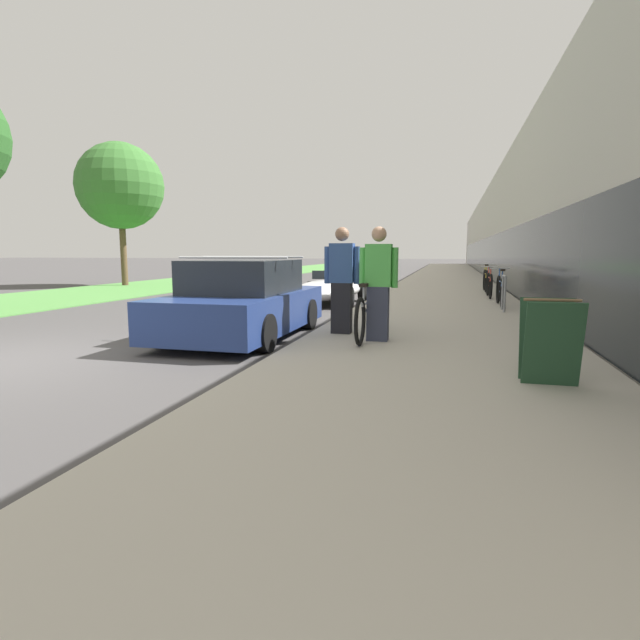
# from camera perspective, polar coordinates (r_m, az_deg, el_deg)

# --- Properties ---
(sidewalk_slab) EXTENTS (4.26, 70.00, 0.15)m
(sidewalk_slab) POSITION_cam_1_polar(r_m,az_deg,el_deg) (26.46, 14.22, 4.38)
(sidewalk_slab) COLOR #BCB5A5
(sidewalk_slab) RESTS_ON ground
(storefront_facade) EXTENTS (10.01, 70.00, 5.38)m
(storefront_facade) POSITION_cam_1_polar(r_m,az_deg,el_deg) (35.14, 26.38, 8.85)
(storefront_facade) COLOR #BCB7AD
(storefront_facade) RESTS_ON ground
(lawn_strip) EXTENTS (5.53, 70.00, 0.03)m
(lawn_strip) POSITION_cam_1_polar(r_m,az_deg,el_deg) (33.11, -8.55, 5.06)
(lawn_strip) COLOR #518E42
(lawn_strip) RESTS_ON ground
(tandem_bicycle) EXTENTS (0.52, 2.34, 0.91)m
(tandem_bicycle) POSITION_cam_1_polar(r_m,az_deg,el_deg) (8.15, 5.58, 0.75)
(tandem_bicycle) COLOR black
(tandem_bicycle) RESTS_ON sidewalk_slab
(person_rider) EXTENTS (0.60, 0.24, 1.77)m
(person_rider) POSITION_cam_1_polar(r_m,az_deg,el_deg) (7.80, 6.68, 4.11)
(person_rider) COLOR #33384C
(person_rider) RESTS_ON sidewalk_slab
(person_bystander) EXTENTS (0.61, 0.24, 1.80)m
(person_bystander) POSITION_cam_1_polar(r_m,az_deg,el_deg) (8.48, 2.52, 4.54)
(person_bystander) COLOR black
(person_bystander) RESTS_ON sidewalk_slab
(bike_rack_hoop) EXTENTS (0.05, 0.60, 0.84)m
(bike_rack_hoop) POSITION_cam_1_polar(r_m,az_deg,el_deg) (12.50, 20.27, 3.32)
(bike_rack_hoop) COLOR gray
(bike_rack_hoop) RESTS_ON sidewalk_slab
(cruiser_bike_nearest) EXTENTS (0.52, 1.87, 0.96)m
(cruiser_bike_nearest) POSITION_cam_1_polar(r_m,az_deg,el_deg) (13.80, 19.91, 3.25)
(cruiser_bike_nearest) COLOR black
(cruiser_bike_nearest) RESTS_ON sidewalk_slab
(cruiser_bike_middle) EXTENTS (0.52, 1.88, 0.94)m
(cruiser_bike_middle) POSITION_cam_1_polar(r_m,az_deg,el_deg) (16.14, 18.78, 3.86)
(cruiser_bike_middle) COLOR black
(cruiser_bike_middle) RESTS_ON sidewalk_slab
(cruiser_bike_farthest) EXTENTS (0.52, 1.76, 0.97)m
(cruiser_bike_farthest) POSITION_cam_1_polar(r_m,az_deg,el_deg) (18.60, 18.38, 4.37)
(cruiser_bike_farthest) COLOR black
(cruiser_bike_farthest) RESTS_ON sidewalk_slab
(sandwich_board_sign) EXTENTS (0.56, 0.56, 0.90)m
(sandwich_board_sign) POSITION_cam_1_polar(r_m,az_deg,el_deg) (5.79, 24.79, -2.18)
(sandwich_board_sign) COLOR #23472D
(sandwich_board_sign) RESTS_ON sidewalk_slab
(parked_sedan_curbside) EXTENTS (1.99, 4.08, 1.46)m
(parked_sedan_curbside) POSITION_cam_1_polar(r_m,az_deg,el_deg) (9.09, -8.76, 2.02)
(parked_sedan_curbside) COLOR navy
(parked_sedan_curbside) RESTS_ON ground
(vintage_roadster_curbside) EXTENTS (1.90, 3.91, 0.97)m
(vintage_roadster_curbside) POSITION_cam_1_polar(r_m,az_deg,el_deg) (14.83, 0.95, 3.46)
(vintage_roadster_curbside) COLOR white
(vintage_roadster_curbside) RESTS_ON ground
(street_tree_far) EXTENTS (3.81, 3.81, 6.36)m
(street_tree_far) POSITION_cam_1_polar(r_m,az_deg,el_deg) (24.73, -21.88, 13.99)
(street_tree_far) COLOR brown
(street_tree_far) RESTS_ON ground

